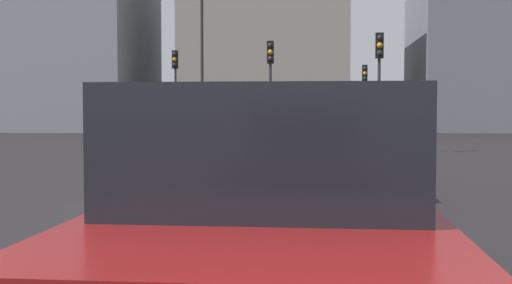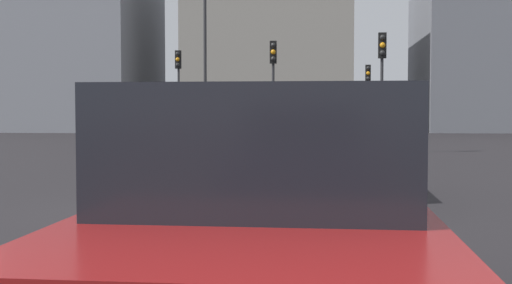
# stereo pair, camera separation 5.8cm
# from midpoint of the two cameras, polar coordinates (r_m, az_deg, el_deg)

# --- Properties ---
(ground_plane) EXTENTS (160.00, 160.00, 0.20)m
(ground_plane) POSITION_cam_midpoint_polar(r_m,az_deg,el_deg) (10.07, -4.99, -6.52)
(ground_plane) COLOR black
(car_white_left_lead) EXTENTS (4.75, 2.13, 1.51)m
(car_white_left_lead) POSITION_cam_midpoint_polar(r_m,az_deg,el_deg) (18.83, 4.28, 0.33)
(car_white_left_lead) COLOR silver
(car_white_left_lead) RESTS_ON ground_plane
(car_grey_left_second) EXTENTS (4.81, 2.13, 1.58)m
(car_grey_left_second) POSITION_cam_midpoint_polar(r_m,az_deg,el_deg) (11.76, 4.48, -0.96)
(car_grey_left_second) COLOR slate
(car_grey_left_second) RESTS_ON ground_plane
(car_red_left_third) EXTENTS (4.54, 2.10, 1.65)m
(car_red_left_third) POSITION_cam_midpoint_polar(r_m,az_deg,el_deg) (4.27, 1.21, -7.12)
(car_red_left_third) COLOR maroon
(car_red_left_third) RESTS_ON ground_plane
(traffic_light_near_left) EXTENTS (0.32, 0.28, 4.27)m
(traffic_light_near_left) POSITION_cam_midpoint_polar(r_m,az_deg,el_deg) (24.10, 10.47, 6.36)
(traffic_light_near_left) COLOR #2D2D30
(traffic_light_near_left) RESTS_ON ground_plane
(traffic_light_near_right) EXTENTS (0.32, 0.29, 4.49)m
(traffic_light_near_right) POSITION_cam_midpoint_polar(r_m,az_deg,el_deg) (33.41, -7.01, 5.63)
(traffic_light_near_right) COLOR #2D2D30
(traffic_light_near_right) RESTS_ON ground_plane
(traffic_light_far_left) EXTENTS (0.32, 0.29, 4.30)m
(traffic_light_far_left) POSITION_cam_midpoint_polar(r_m,az_deg,el_deg) (26.84, 1.18, 6.08)
(traffic_light_far_left) COLOR #2D2D30
(traffic_light_far_left) RESTS_ON ground_plane
(traffic_light_far_right) EXTENTS (0.32, 0.28, 3.91)m
(traffic_light_far_right) POSITION_cam_midpoint_polar(r_m,az_deg,el_deg) (35.53, 9.27, 4.80)
(traffic_light_far_right) COLOR #2D2D30
(traffic_light_far_right) RESTS_ON ground_plane
(street_lamp_kerbside) EXTENTS (0.56, 0.36, 7.92)m
(street_lamp_kerbside) POSITION_cam_midpoint_polar(r_m,az_deg,el_deg) (34.36, -4.72, 7.91)
(street_lamp_kerbside) COLOR #2D2D30
(street_lamp_kerbside) RESTS_ON ground_plane
(building_facade_left) EXTENTS (12.17, 10.30, 10.61)m
(building_facade_left) POSITION_cam_midpoint_polar(r_m,az_deg,el_deg) (52.52, 19.03, 6.73)
(building_facade_left) COLOR slate
(building_facade_left) RESTS_ON ground_plane
(building_facade_center) EXTENTS (11.67, 11.48, 12.54)m
(building_facade_center) POSITION_cam_midpoint_polar(r_m,az_deg,el_deg) (49.42, 1.05, 8.25)
(building_facade_center) COLOR gray
(building_facade_center) RESTS_ON ground_plane
(building_facade_right) EXTENTS (12.24, 9.08, 17.96)m
(building_facade_right) POSITION_cam_midpoint_polar(r_m,az_deg,el_deg) (52.47, -14.69, 10.83)
(building_facade_right) COLOR gray
(building_facade_right) RESTS_ON ground_plane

